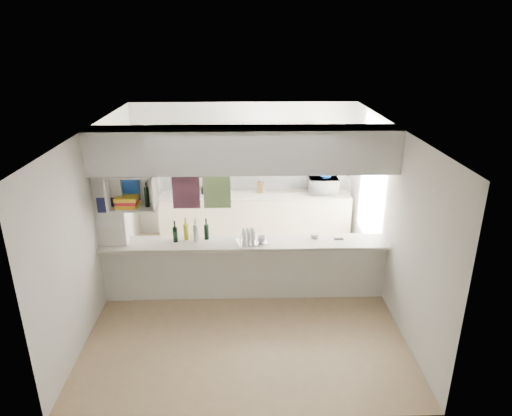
{
  "coord_description": "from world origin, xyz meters",
  "views": [
    {
      "loc": [
        -0.0,
        -6.06,
        3.8
      ],
      "look_at": [
        0.18,
        0.5,
        1.26
      ],
      "focal_mm": 32.0,
      "sensor_mm": 36.0,
      "label": 1
    }
  ],
  "objects_px": {
    "bowl": "(325,176)",
    "wine_bottles": "(191,232)",
    "dish_rack": "(251,236)",
    "microwave": "(323,186)"
  },
  "relations": [
    {
      "from": "bowl",
      "to": "wine_bottles",
      "type": "height_order",
      "value": "same"
    },
    {
      "from": "dish_rack",
      "to": "wine_bottles",
      "type": "xyz_separation_m",
      "value": [
        -0.88,
        0.08,
        0.04
      ]
    },
    {
      "from": "microwave",
      "to": "bowl",
      "type": "distance_m",
      "value": 0.19
    },
    {
      "from": "dish_rack",
      "to": "wine_bottles",
      "type": "height_order",
      "value": "wine_bottles"
    },
    {
      "from": "bowl",
      "to": "wine_bottles",
      "type": "xyz_separation_m",
      "value": [
        -2.32,
        -2.07,
        -0.2
      ]
    },
    {
      "from": "bowl",
      "to": "dish_rack",
      "type": "distance_m",
      "value": 2.6
    },
    {
      "from": "bowl",
      "to": "dish_rack",
      "type": "relative_size",
      "value": 0.47
    },
    {
      "from": "dish_rack",
      "to": "wine_bottles",
      "type": "relative_size",
      "value": 0.96
    },
    {
      "from": "bowl",
      "to": "wine_bottles",
      "type": "relative_size",
      "value": 0.45
    },
    {
      "from": "bowl",
      "to": "wine_bottles",
      "type": "distance_m",
      "value": 3.12
    }
  ]
}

